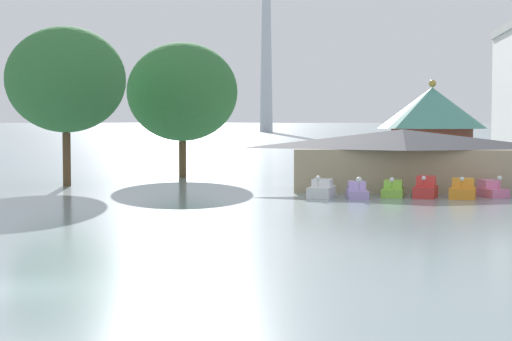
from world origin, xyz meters
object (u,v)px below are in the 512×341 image
pedal_boat_lavender (357,191)px  pedal_boat_pink (491,190)px  pedal_boat_lime (393,190)px  pedal_boat_white (322,190)px  shoreline_tree_tall_left (66,80)px  pedal_boat_red (426,189)px  shoreline_tree_mid (182,92)px  green_roof_pavilion (432,125)px  boathouse (402,159)px  pedal_boat_orange (463,190)px

pedal_boat_lavender → pedal_boat_pink: bearing=98.1°
pedal_boat_lavender → pedal_boat_lime: bearing=114.9°
pedal_boat_white → shoreline_tree_tall_left: shoreline_tree_tall_left is taller
pedal_boat_red → pedal_boat_white: bearing=-74.6°
pedal_boat_white → pedal_boat_pink: (11.68, 1.62, -0.04)m
shoreline_tree_tall_left → shoreline_tree_mid: size_ratio=1.03×
pedal_boat_lavender → pedal_boat_lime: (2.48, 1.42, -0.00)m
pedal_boat_lime → pedal_boat_pink: (6.76, 0.71, 0.01)m
pedal_boat_red → green_roof_pavilion: size_ratio=0.26×
pedal_boat_lavender → pedal_boat_lime: pedal_boat_lavender is taller
boathouse → shoreline_tree_tall_left: shoreline_tree_tall_left is taller
pedal_boat_lime → shoreline_tree_mid: bearing=-128.8°
pedal_boat_red → shoreline_tree_mid: shoreline_tree_mid is taller
pedal_boat_lavender → boathouse: 7.68m
shoreline_tree_mid → pedal_boat_orange: bearing=-39.7°
pedal_boat_pink → boathouse: boathouse is taller
pedal_boat_lavender → pedal_boat_pink: size_ratio=1.00×
pedal_boat_white → pedal_boat_pink: bearing=106.9°
pedal_boat_lime → pedal_boat_orange: 4.74m
pedal_boat_red → shoreline_tree_mid: (-20.65, 18.93, 7.28)m
pedal_boat_orange → green_roof_pavilion: bearing=-169.1°
pedal_boat_white → green_roof_pavilion: (9.46, 22.94, 4.26)m
shoreline_tree_tall_left → shoreline_tree_mid: shoreline_tree_tall_left is taller
pedal_boat_white → shoreline_tree_mid: shoreline_tree_mid is taller
pedal_boat_pink → shoreline_tree_mid: size_ratio=0.25×
green_roof_pavilion → shoreline_tree_mid: (-22.98, -3.58, 3.10)m
pedal_boat_white → shoreline_tree_tall_left: 23.57m
boathouse → pedal_boat_red: bearing=-77.2°
pedal_boat_white → boathouse: 8.65m
pedal_boat_lime → pedal_boat_red: (2.20, -0.48, 0.13)m
shoreline_tree_tall_left → shoreline_tree_mid: 13.61m
pedal_boat_orange → shoreline_tree_tall_left: shoreline_tree_tall_left is taller
pedal_boat_lavender → shoreline_tree_tall_left: 25.92m
boathouse → green_roof_pavilion: 17.40m
pedal_boat_lavender → green_roof_pavilion: 24.86m
pedal_boat_red → pedal_boat_pink: pedal_boat_red is taller
green_roof_pavilion → pedal_boat_red: bearing=-95.9°
pedal_boat_red → pedal_boat_orange: (2.48, -0.29, -0.05)m
pedal_boat_orange → pedal_boat_pink: (2.08, 1.48, -0.08)m
pedal_boat_lime → boathouse: boathouse is taller
pedal_boat_lavender → shoreline_tree_tall_left: shoreline_tree_tall_left is taller
boathouse → green_roof_pavilion: (3.62, 16.86, 2.35)m
pedal_boat_white → pedal_boat_lime: 5.01m
pedal_boat_orange → shoreline_tree_mid: bearing=-119.2°
green_roof_pavilion → shoreline_tree_tall_left: 33.97m
pedal_boat_white → boathouse: size_ratio=0.18×
pedal_boat_red → green_roof_pavilion: (2.33, 22.51, 4.18)m
pedal_boat_pink → green_roof_pavilion: (-2.23, 21.32, 4.31)m
pedal_boat_orange → green_roof_pavilion: green_roof_pavilion is taller
pedal_boat_orange → green_roof_pavilion: (-0.15, 22.80, 4.23)m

